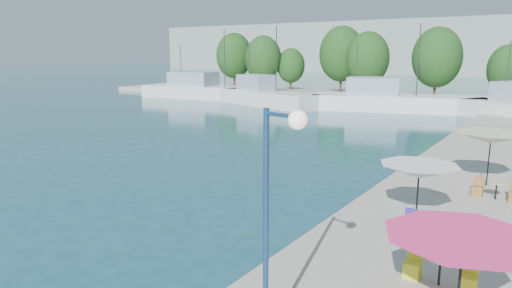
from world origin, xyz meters
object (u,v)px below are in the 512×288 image
Objects in this scene: trawler_02 at (266,97)px; umbrella_pink at (463,248)px; umbrella_white at (419,171)px; street_lamp at (278,186)px; trawler_03 at (393,101)px; umbrella_cream at (491,138)px; trawler_01 at (209,91)px.

trawler_02 is 49.09m from umbrella_pink.
street_lamp is (-0.51, -8.81, 1.56)m from umbrella_white.
trawler_02 is at bearing 130.24° from umbrella_white.
trawler_03 is at bearing 109.22° from umbrella_pink.
trawler_03 is 7.09× the size of umbrella_white.
trawler_02 is 5.62× the size of umbrella_white.
umbrella_cream is 0.64× the size of street_lamp.
trawler_02 is 15.55m from trawler_03.
umbrella_white is 8.96m from street_lamp.
trawler_02 is 49.25m from street_lamp.
trawler_01 is 49.60m from umbrella_cream.
umbrella_white is at bearing -102.16° from umbrella_cream.
umbrella_white is 0.87× the size of umbrella_cream.
street_lamp is at bearing -93.12° from trawler_03.
trawler_01 is 58.95m from umbrella_pink.
trawler_02 is 3.13× the size of street_lamp.
umbrella_white is at bearing -32.99° from trawler_02.
trawler_03 is 6.17× the size of umbrella_cream.
umbrella_cream is at bearing -82.90° from trawler_03.
trawler_03 is at bearing 114.91° from umbrella_cream.
trawler_01 and trawler_03 have the same top height.
umbrella_pink is 1.02× the size of umbrella_cream.
umbrella_white is (-2.57, 6.51, -0.18)m from umbrella_pink.
trawler_03 is at bearing 116.16° from street_lamp.
trawler_01 reaches higher than umbrella_pink.
trawler_02 is at bearing -21.32° from trawler_01.
trawler_01 reaches higher than umbrella_cream.
trawler_01 is 7.85× the size of umbrella_white.
umbrella_cream is at bearing 95.02° from umbrella_pink.
trawler_03 is (26.80, 0.95, 0.00)m from trawler_01.
umbrella_cream is 15.58m from street_lamp.
umbrella_cream is at bearing 77.84° from umbrella_white.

